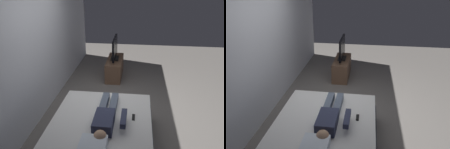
# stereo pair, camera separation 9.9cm
# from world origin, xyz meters

# --- Properties ---
(ground_plane) EXTENTS (10.00, 10.00, 0.00)m
(ground_plane) POSITION_xyz_m (0.00, 0.00, 0.00)
(ground_plane) COLOR slate
(back_wall) EXTENTS (6.40, 0.10, 2.80)m
(back_wall) POSITION_xyz_m (0.40, 1.57, 1.40)
(back_wall) COLOR silver
(back_wall) RESTS_ON ground
(bed) EXTENTS (1.95, 1.60, 0.54)m
(bed) POSITION_xyz_m (-1.05, 0.22, 0.26)
(bed) COLOR #333338
(bed) RESTS_ON ground
(person) EXTENTS (1.26, 0.46, 0.18)m
(person) POSITION_xyz_m (-1.02, 0.13, 0.62)
(person) COLOR #2D334C
(person) RESTS_ON bed
(remote) EXTENTS (0.15, 0.04, 0.02)m
(remote) POSITION_xyz_m (-0.87, -0.27, 0.55)
(remote) COLOR black
(remote) RESTS_ON bed
(tv_stand) EXTENTS (1.10, 0.40, 0.50)m
(tv_stand) POSITION_xyz_m (1.84, 0.31, 0.25)
(tv_stand) COLOR brown
(tv_stand) RESTS_ON ground
(tv) EXTENTS (0.88, 0.20, 0.59)m
(tv) POSITION_xyz_m (1.84, 0.31, 0.78)
(tv) COLOR black
(tv) RESTS_ON tv_stand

